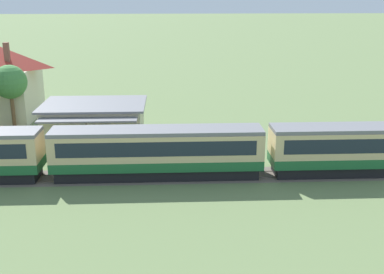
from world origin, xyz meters
The scene contains 4 objects.
passenger_train centered at (-21.84, 1.98, 2.30)m, with size 89.66×3.10×4.14m.
railway_track centered at (-15.05, 1.98, 0.01)m, with size 154.52×3.60×0.04m.
station_building centered at (-28.46, 10.81, 2.17)m, with size 10.06×8.59×4.29m.
yard_tree_2 centered at (-38.41, 17.23, 5.28)m, with size 3.71×3.71×7.17m.
Camera 1 is at (-21.04, -35.49, 14.83)m, focal length 45.00 mm.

